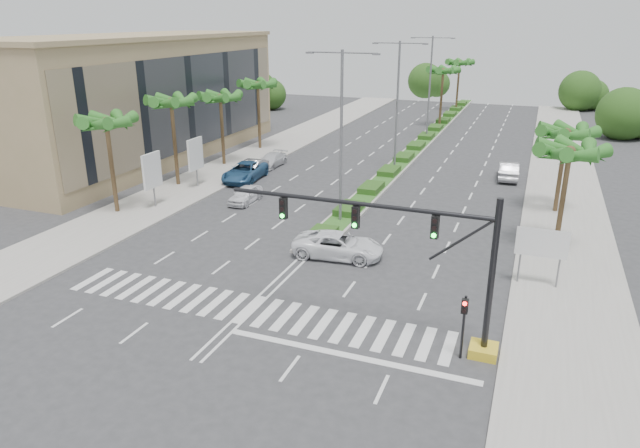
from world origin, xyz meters
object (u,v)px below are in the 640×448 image
Objects in this scene: car_parked_b at (252,169)px; car_parked_d at (271,160)px; car_parked_a at (245,195)px; car_parked_c at (245,172)px; car_right at (509,170)px; car_crossing at (338,245)px.

car_parked_b is 4.22m from car_parked_d.
car_parked_a is at bearing -69.26° from car_parked_b.
car_parked_a is 0.66× the size of car_parked_c.
car_parked_d is at bearing 5.60° from car_right.
car_crossing reaches higher than car_parked_d.
car_parked_c reaches higher than car_crossing.
car_parked_c is (0.00, -1.31, 0.05)m from car_parked_b.
car_right reaches higher than car_parked_a.
car_parked_a is 0.79× the size of car_right.
car_parked_d is at bearing 84.73° from car_parked_c.
car_parked_a is 24.27m from car_right.
car_parked_d is 23.56m from car_crossing.
car_parked_a is 0.87× the size of car_parked_d.
car_crossing is (13.74, -19.14, 0.13)m from car_parked_d.
car_right is at bearing 37.46° from car_parked_a.
car_parked_a is 6.68m from car_parked_c.
car_parked_c is 5.53m from car_parked_d.
car_parked_a is 13.10m from car_crossing.
car_parked_b is at bearing -89.09° from car_parked_d.
car_parked_c is at bearing -89.09° from car_parked_d.
car_parked_c is at bearing 18.71° from car_right.
car_parked_b is at bearing 37.03° from car_crossing.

